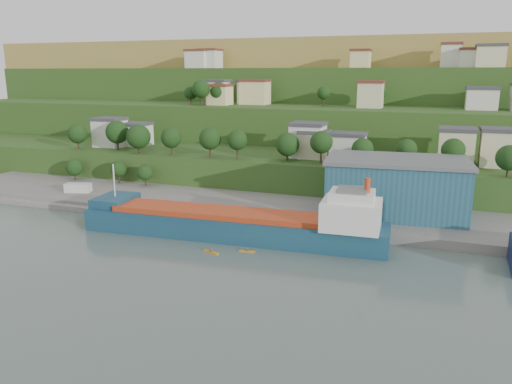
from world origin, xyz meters
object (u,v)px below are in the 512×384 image
at_px(warehouse, 396,186).
at_px(caravan, 78,189).
at_px(kayak_orange, 211,251).
at_px(cargo_ship_near, 241,226).

relative_size(warehouse, caravan, 4.81).
bearing_deg(warehouse, kayak_orange, -138.55).
relative_size(cargo_ship_near, warehouse, 1.98).
distance_m(warehouse, caravan, 82.57).
bearing_deg(caravan, kayak_orange, -41.15).
bearing_deg(kayak_orange, cargo_ship_near, 95.94).
bearing_deg(cargo_ship_near, kayak_orange, -105.67).
xyz_separation_m(warehouse, caravan, (-82.05, -7.28, -5.66)).
bearing_deg(caravan, cargo_ship_near, -30.83).
bearing_deg(kayak_orange, warehouse, 64.88).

